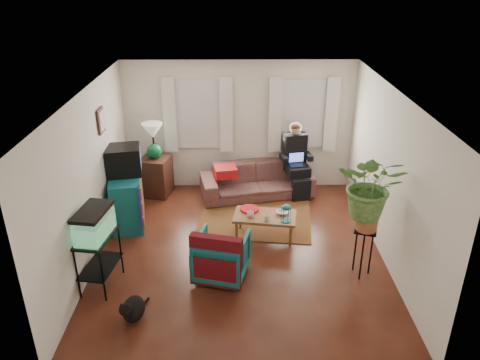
{
  "coord_description": "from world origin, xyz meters",
  "views": [
    {
      "loc": [
        -0.06,
        -6.35,
        4.26
      ],
      "look_at": [
        0.0,
        0.4,
        1.1
      ],
      "focal_mm": 35.0,
      "sensor_mm": 36.0,
      "label": 1
    }
  ],
  "objects_px": {
    "aquarium_stand": "(100,261)",
    "plant_stand": "(363,252)",
    "side_table": "(156,176)",
    "coffee_table": "(265,226)",
    "armchair": "(222,254)",
    "sofa": "(257,175)",
    "dresser": "(127,199)"
  },
  "relations": [
    {
      "from": "side_table",
      "to": "armchair",
      "type": "height_order",
      "value": "side_table"
    },
    {
      "from": "sofa",
      "to": "dresser",
      "type": "xyz_separation_m",
      "value": [
        -2.34,
        -1.08,
        0.03
      ]
    },
    {
      "from": "dresser",
      "to": "aquarium_stand",
      "type": "distance_m",
      "value": 1.8
    },
    {
      "from": "coffee_table",
      "to": "aquarium_stand",
      "type": "bearing_deg",
      "value": -143.21
    },
    {
      "from": "side_table",
      "to": "armchair",
      "type": "bearing_deg",
      "value": -63.24
    },
    {
      "from": "sofa",
      "to": "dresser",
      "type": "relative_size",
      "value": 2.14
    },
    {
      "from": "dresser",
      "to": "sofa",
      "type": "bearing_deg",
      "value": 14.0
    },
    {
      "from": "aquarium_stand",
      "to": "plant_stand",
      "type": "bearing_deg",
      "value": 12.39
    },
    {
      "from": "aquarium_stand",
      "to": "plant_stand",
      "type": "distance_m",
      "value": 3.8
    },
    {
      "from": "aquarium_stand",
      "to": "plant_stand",
      "type": "relative_size",
      "value": 1.05
    },
    {
      "from": "dresser",
      "to": "aquarium_stand",
      "type": "relative_size",
      "value": 1.25
    },
    {
      "from": "plant_stand",
      "to": "armchair",
      "type": "bearing_deg",
      "value": -179.6
    },
    {
      "from": "armchair",
      "to": "coffee_table",
      "type": "distance_m",
      "value": 1.28
    },
    {
      "from": "sofa",
      "to": "coffee_table",
      "type": "xyz_separation_m",
      "value": [
        0.07,
        -1.59,
        -0.22
      ]
    },
    {
      "from": "armchair",
      "to": "aquarium_stand",
      "type": "bearing_deg",
      "value": 20.91
    },
    {
      "from": "side_table",
      "to": "coffee_table",
      "type": "relative_size",
      "value": 0.76
    },
    {
      "from": "sofa",
      "to": "side_table",
      "type": "relative_size",
      "value": 2.8
    },
    {
      "from": "side_table",
      "to": "aquarium_stand",
      "type": "xyz_separation_m",
      "value": [
        -0.35,
        -2.94,
        0.02
      ]
    },
    {
      "from": "sofa",
      "to": "armchair",
      "type": "distance_m",
      "value": 2.73
    },
    {
      "from": "side_table",
      "to": "armchair",
      "type": "xyz_separation_m",
      "value": [
        1.37,
        -2.72,
        -0.02
      ]
    },
    {
      "from": "dresser",
      "to": "coffee_table",
      "type": "height_order",
      "value": "dresser"
    },
    {
      "from": "dresser",
      "to": "aquarium_stand",
      "type": "bearing_deg",
      "value": -101.05
    },
    {
      "from": "side_table",
      "to": "armchair",
      "type": "relative_size",
      "value": 1.05
    },
    {
      "from": "sofa",
      "to": "side_table",
      "type": "bearing_deg",
      "value": 166.93
    },
    {
      "from": "sofa",
      "to": "plant_stand",
      "type": "xyz_separation_m",
      "value": [
        1.45,
        -2.65,
        -0.04
      ]
    },
    {
      "from": "coffee_table",
      "to": "plant_stand",
      "type": "height_order",
      "value": "plant_stand"
    },
    {
      "from": "armchair",
      "to": "dresser",
      "type": "bearing_deg",
      "value": -28.93
    },
    {
      "from": "coffee_table",
      "to": "dresser",
      "type": "bearing_deg",
      "value": 176.76
    },
    {
      "from": "aquarium_stand",
      "to": "coffee_table",
      "type": "height_order",
      "value": "aquarium_stand"
    },
    {
      "from": "side_table",
      "to": "aquarium_stand",
      "type": "relative_size",
      "value": 0.95
    },
    {
      "from": "plant_stand",
      "to": "sofa",
      "type": "bearing_deg",
      "value": 118.69
    },
    {
      "from": "dresser",
      "to": "plant_stand",
      "type": "distance_m",
      "value": 4.1
    }
  ]
}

